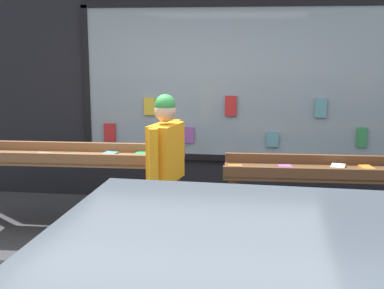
{
  "coord_description": "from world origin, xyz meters",
  "views": [
    {
      "loc": [
        0.69,
        -4.55,
        2.13
      ],
      "look_at": [
        -0.09,
        0.79,
        1.06
      ],
      "focal_mm": 50.0,
      "sensor_mm": 36.0,
      "label": 1
    }
  ],
  "objects_px": {
    "display_table_left": "(75,164)",
    "display_table_right": "(340,178)",
    "small_dog": "(212,244)",
    "person_browsing": "(166,164)"
  },
  "relations": [
    {
      "from": "display_table_right",
      "to": "small_dog",
      "type": "distance_m",
      "value": 1.59
    },
    {
      "from": "display_table_left",
      "to": "display_table_right",
      "type": "distance_m",
      "value": 2.88
    },
    {
      "from": "display_table_left",
      "to": "display_table_right",
      "type": "height_order",
      "value": "display_table_left"
    },
    {
      "from": "display_table_right",
      "to": "person_browsing",
      "type": "relative_size",
      "value": 1.51
    },
    {
      "from": "display_table_left",
      "to": "display_table_right",
      "type": "relative_size",
      "value": 1.0
    },
    {
      "from": "display_table_right",
      "to": "display_table_left",
      "type": "bearing_deg",
      "value": 179.99
    },
    {
      "from": "display_table_left",
      "to": "person_browsing",
      "type": "xyz_separation_m",
      "value": [
        1.15,
        -0.58,
        0.18
      ]
    },
    {
      "from": "display_table_left",
      "to": "person_browsing",
      "type": "height_order",
      "value": "person_browsing"
    },
    {
      "from": "display_table_right",
      "to": "person_browsing",
      "type": "xyz_separation_m",
      "value": [
        -1.73,
        -0.58,
        0.23
      ]
    },
    {
      "from": "display_table_left",
      "to": "person_browsing",
      "type": "bearing_deg",
      "value": -26.77
    }
  ]
}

